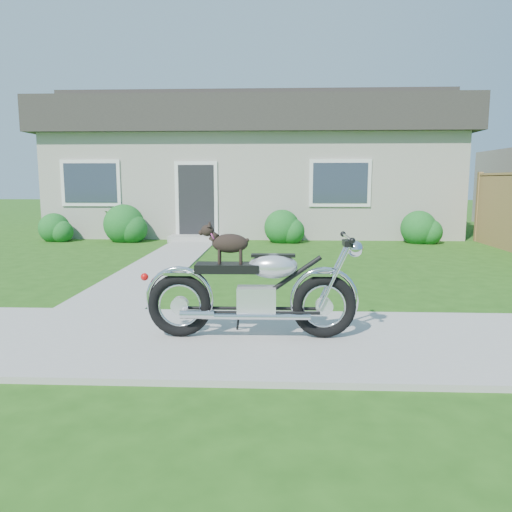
% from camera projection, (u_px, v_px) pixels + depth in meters
% --- Properties ---
extents(ground, '(80.00, 80.00, 0.00)m').
position_uv_depth(ground, '(200.00, 340.00, 5.23)').
color(ground, '#235114').
rests_on(ground, ground).
extents(sidewalk, '(24.00, 2.20, 0.04)m').
position_uv_depth(sidewalk, '(200.00, 339.00, 5.23)').
color(sidewalk, '#9E9B93').
rests_on(sidewalk, ground).
extents(walkway, '(1.20, 8.00, 0.03)m').
position_uv_depth(walkway, '(166.00, 262.00, 10.24)').
color(walkway, '#9E9B93').
rests_on(walkway, ground).
extents(house, '(12.60, 7.03, 4.50)m').
position_uv_depth(house, '(255.00, 166.00, 16.76)').
color(house, '#ABA89B').
rests_on(house, ground).
extents(shrub_row, '(10.87, 1.11, 1.11)m').
position_uv_depth(shrub_row, '(217.00, 227.00, 13.61)').
color(shrub_row, '#195F20').
rests_on(shrub_row, ground).
extents(potted_plant_left, '(0.99, 1.01, 0.85)m').
position_uv_depth(potted_plant_left, '(120.00, 226.00, 13.78)').
color(potted_plant_left, '#215215').
rests_on(potted_plant_left, ground).
extents(potted_plant_right, '(0.45, 0.45, 0.75)m').
position_uv_depth(potted_plant_right, '(287.00, 229.00, 13.58)').
color(potted_plant_right, '#1C651F').
rests_on(potted_plant_right, ground).
extents(motorcycle_with_dog, '(2.22, 0.60, 1.18)m').
position_uv_depth(motorcycle_with_dog, '(255.00, 289.00, 5.14)').
color(motorcycle_with_dog, black).
rests_on(motorcycle_with_dog, sidewalk).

